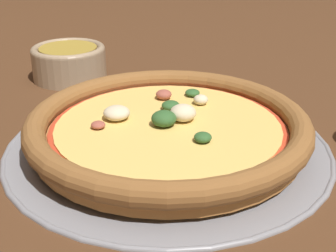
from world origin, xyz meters
TOP-DOWN VIEW (x-y plane):
  - ground_plane at (0.00, 0.00)m, footprint 3.00×3.00m
  - pizza_tray at (0.00, 0.00)m, footprint 0.38×0.38m
  - pizza at (0.00, -0.00)m, footprint 0.33×0.33m
  - bowl_near at (0.29, -0.00)m, footprint 0.12×0.12m

SIDE VIEW (x-z plane):
  - ground_plane at x=0.00m, z-range 0.00..0.00m
  - pizza_tray at x=0.00m, z-range 0.00..0.01m
  - pizza at x=0.00m, z-range 0.01..0.05m
  - bowl_near at x=0.29m, z-range 0.00..0.06m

